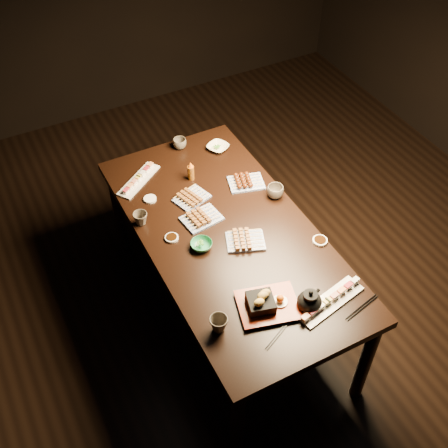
{
  "coord_description": "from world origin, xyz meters",
  "views": [
    {
      "loc": [
        -1.42,
        -1.92,
        3.0
      ],
      "look_at": [
        -0.42,
        0.01,
        0.77
      ],
      "focal_mm": 45.0,
      "sensor_mm": 36.0,
      "label": 1
    }
  ],
  "objects_px": {
    "yakitori_plate_right": "(246,239)",
    "teacup_far_left": "(141,219)",
    "yakitori_plate_left": "(192,196)",
    "teacup_far_right": "(180,144)",
    "yakitori_plate_center": "(201,216)",
    "teapot": "(310,300)",
    "edamame_bowl_green": "(201,245)",
    "dining_table": "(228,275)",
    "teacup_mid_right": "(275,192)",
    "tempura_tray": "(269,300)",
    "sushi_platter_near": "(331,300)",
    "condiment_bottle": "(191,171)",
    "teacup_near_left": "(219,324)",
    "edamame_bowl_cream": "(218,147)",
    "sushi_platter_far": "(139,178)"
  },
  "relations": [
    {
      "from": "sushi_platter_near",
      "to": "condiment_bottle",
      "type": "height_order",
      "value": "condiment_bottle"
    },
    {
      "from": "yakitori_plate_center",
      "to": "tempura_tray",
      "type": "height_order",
      "value": "tempura_tray"
    },
    {
      "from": "yakitori_plate_left",
      "to": "edamame_bowl_green",
      "type": "bearing_deg",
      "value": -125.07
    },
    {
      "from": "teacup_mid_right",
      "to": "teapot",
      "type": "xyz_separation_m",
      "value": [
        -0.27,
        -0.76,
        0.02
      ]
    },
    {
      "from": "edamame_bowl_green",
      "to": "teacup_near_left",
      "type": "xyz_separation_m",
      "value": [
        -0.16,
        -0.51,
        0.02
      ]
    },
    {
      "from": "teacup_far_left",
      "to": "teacup_far_right",
      "type": "relative_size",
      "value": 0.94
    },
    {
      "from": "sushi_platter_far",
      "to": "teapot",
      "type": "relative_size",
      "value": 2.34
    },
    {
      "from": "sushi_platter_far",
      "to": "teacup_far_left",
      "type": "distance_m",
      "value": 0.36
    },
    {
      "from": "yakitori_plate_center",
      "to": "teapot",
      "type": "height_order",
      "value": "teapot"
    },
    {
      "from": "yakitori_plate_left",
      "to": "teapot",
      "type": "height_order",
      "value": "teapot"
    },
    {
      "from": "tempura_tray",
      "to": "sushi_platter_near",
      "type": "bearing_deg",
      "value": -7.7
    },
    {
      "from": "dining_table",
      "to": "sushi_platter_far",
      "type": "relative_size",
      "value": 5.33
    },
    {
      "from": "edamame_bowl_cream",
      "to": "sushi_platter_near",
      "type": "bearing_deg",
      "value": -92.76
    },
    {
      "from": "sushi_platter_near",
      "to": "teacup_mid_right",
      "type": "xyz_separation_m",
      "value": [
        0.16,
        0.79,
        0.02
      ]
    },
    {
      "from": "dining_table",
      "to": "teacup_far_left",
      "type": "bearing_deg",
      "value": 141.29
    },
    {
      "from": "teacup_mid_right",
      "to": "edamame_bowl_green",
      "type": "bearing_deg",
      "value": -163.85
    },
    {
      "from": "edamame_bowl_green",
      "to": "condiment_bottle",
      "type": "relative_size",
      "value": 0.93
    },
    {
      "from": "teacup_mid_right",
      "to": "teacup_far_left",
      "type": "distance_m",
      "value": 0.8
    },
    {
      "from": "yakitori_plate_center",
      "to": "teacup_mid_right",
      "type": "xyz_separation_m",
      "value": [
        0.47,
        -0.03,
        0.01
      ]
    },
    {
      "from": "sushi_platter_far",
      "to": "teacup_far_right",
      "type": "distance_m",
      "value": 0.4
    },
    {
      "from": "yakitori_plate_center",
      "to": "edamame_bowl_cream",
      "type": "xyz_separation_m",
      "value": [
        0.37,
        0.53,
        -0.01
      ]
    },
    {
      "from": "teacup_far_left",
      "to": "teapot",
      "type": "relative_size",
      "value": 0.57
    },
    {
      "from": "edamame_bowl_green",
      "to": "teacup_far_right",
      "type": "xyz_separation_m",
      "value": [
        0.25,
        0.84,
        0.02
      ]
    },
    {
      "from": "yakitori_plate_right",
      "to": "teacup_far_right",
      "type": "bearing_deg",
      "value": 109.89
    },
    {
      "from": "edamame_bowl_green",
      "to": "yakitori_plate_left",
      "type": "bearing_deg",
      "value": 72.64
    },
    {
      "from": "yakitori_plate_left",
      "to": "teacup_mid_right",
      "type": "relative_size",
      "value": 1.98
    },
    {
      "from": "yakitori_plate_left",
      "to": "teacup_far_right",
      "type": "bearing_deg",
      "value": 55.89
    },
    {
      "from": "tempura_tray",
      "to": "teacup_far_left",
      "type": "distance_m",
      "value": 0.89
    },
    {
      "from": "teacup_mid_right",
      "to": "teacup_far_right",
      "type": "bearing_deg",
      "value": 114.07
    },
    {
      "from": "dining_table",
      "to": "teacup_far_left",
      "type": "relative_size",
      "value": 22.1
    },
    {
      "from": "tempura_tray",
      "to": "teacup_near_left",
      "type": "distance_m",
      "value": 0.27
    },
    {
      "from": "yakitori_plate_right",
      "to": "condiment_bottle",
      "type": "height_order",
      "value": "condiment_bottle"
    },
    {
      "from": "yakitori_plate_right",
      "to": "teacup_far_left",
      "type": "xyz_separation_m",
      "value": [
        -0.45,
        0.4,
        0.01
      ]
    },
    {
      "from": "teacup_near_left",
      "to": "condiment_bottle",
      "type": "relative_size",
      "value": 0.71
    },
    {
      "from": "teacup_far_left",
      "to": "teacup_far_right",
      "type": "height_order",
      "value": "teacup_far_left"
    },
    {
      "from": "yakitori_plate_left",
      "to": "teacup_near_left",
      "type": "xyz_separation_m",
      "value": [
        -0.27,
        -0.87,
        0.02
      ]
    },
    {
      "from": "sushi_platter_far",
      "to": "condiment_bottle",
      "type": "bearing_deg",
      "value": 121.36
    },
    {
      "from": "teapot",
      "to": "condiment_bottle",
      "type": "height_order",
      "value": "condiment_bottle"
    },
    {
      "from": "teapot",
      "to": "teacup_far_right",
      "type": "bearing_deg",
      "value": 69.59
    },
    {
      "from": "teacup_mid_right",
      "to": "yakitori_plate_left",
      "type": "bearing_deg",
      "value": 155.17
    },
    {
      "from": "edamame_bowl_green",
      "to": "teapot",
      "type": "xyz_separation_m",
      "value": [
        0.29,
        -0.6,
        0.04
      ]
    },
    {
      "from": "edamame_bowl_green",
      "to": "teacup_far_right",
      "type": "relative_size",
      "value": 1.35
    },
    {
      "from": "edamame_bowl_green",
      "to": "teacup_mid_right",
      "type": "height_order",
      "value": "teacup_mid_right"
    },
    {
      "from": "sushi_platter_far",
      "to": "yakitori_plate_center",
      "type": "bearing_deg",
      "value": 77.18
    },
    {
      "from": "teacup_far_right",
      "to": "condiment_bottle",
      "type": "relative_size",
      "value": 0.69
    },
    {
      "from": "yakitori_plate_center",
      "to": "teacup_far_left",
      "type": "relative_size",
      "value": 2.61
    },
    {
      "from": "yakitori_plate_left",
      "to": "condiment_bottle",
      "type": "xyz_separation_m",
      "value": [
        0.07,
        0.17,
        0.04
      ]
    },
    {
      "from": "sushi_platter_far",
      "to": "teacup_far_right",
      "type": "xyz_separation_m",
      "value": [
        0.36,
        0.18,
        0.01
      ]
    },
    {
      "from": "yakitori_plate_left",
      "to": "teapot",
      "type": "xyz_separation_m",
      "value": [
        0.18,
        -0.96,
        0.04
      ]
    },
    {
      "from": "teapot",
      "to": "dining_table",
      "type": "bearing_deg",
      "value": 78.24
    }
  ]
}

